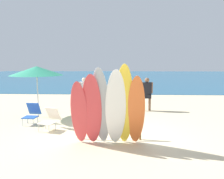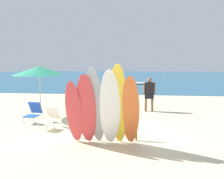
# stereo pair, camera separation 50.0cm
# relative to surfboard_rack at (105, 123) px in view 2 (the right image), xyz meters

# --- Properties ---
(ground) EXTENTS (60.00, 60.00, 0.00)m
(ground) POSITION_rel_surfboard_rack_xyz_m (0.00, 14.00, -0.53)
(ground) COLOR beige
(ocean_water) EXTENTS (60.00, 40.00, 0.02)m
(ocean_water) POSITION_rel_surfboard_rack_xyz_m (0.00, 29.09, -0.52)
(ocean_water) COLOR #235B7F
(ocean_water) RESTS_ON ground
(surfboard_rack) EXTENTS (2.03, 0.07, 0.71)m
(surfboard_rack) POSITION_rel_surfboard_rack_xyz_m (0.00, 0.00, 0.00)
(surfboard_rack) COLOR brown
(surfboard_rack) RESTS_ON ground
(surfboard_red_0) EXTENTS (0.51, 0.80, 1.92)m
(surfboard_red_0) POSITION_rel_surfboard_rack_xyz_m (-0.81, -0.60, 0.43)
(surfboard_red_0) COLOR #D13D42
(surfboard_red_0) RESTS_ON ground
(surfboard_red_1) EXTENTS (0.59, 0.78, 2.10)m
(surfboard_red_1) POSITION_rel_surfboard_rack_xyz_m (-0.46, -0.59, 0.53)
(surfboard_red_1) COLOR #D13D42
(surfboard_red_1) RESTS_ON ground
(surfboard_grey_2) EXTENTS (0.57, 0.83, 2.28)m
(surfboard_grey_2) POSITION_rel_surfboard_rack_xyz_m (-0.20, -0.56, 0.61)
(surfboard_grey_2) COLOR #999EA3
(surfboard_grey_2) RESTS_ON ground
(surfboard_white_3) EXTENTS (0.61, 0.77, 2.23)m
(surfboard_white_3) POSITION_rel_surfboard_rack_xyz_m (0.21, -0.61, 0.59)
(surfboard_white_3) COLOR white
(surfboard_white_3) RESTS_ON ground
(surfboard_yellow_4) EXTENTS (0.54, 0.85, 2.36)m
(surfboard_yellow_4) POSITION_rel_surfboard_rack_xyz_m (0.45, -0.58, 0.66)
(surfboard_yellow_4) COLOR yellow
(surfboard_yellow_4) RESTS_ON ground
(surfboard_orange_5) EXTENTS (0.52, 0.80, 2.06)m
(surfboard_orange_5) POSITION_rel_surfboard_rack_xyz_m (0.78, -0.56, 0.50)
(surfboard_orange_5) COLOR orange
(surfboard_orange_5) RESTS_ON ground
(beachgoer_midbeach) EXTENTS (0.60, 0.32, 1.64)m
(beachgoer_midbeach) POSITION_rel_surfboard_rack_xyz_m (1.63, 3.97, 0.42)
(beachgoer_midbeach) COLOR brown
(beachgoer_midbeach) RESTS_ON ground
(beachgoer_strolling) EXTENTS (0.49, 0.42, 1.61)m
(beachgoer_strolling) POSITION_rel_surfboard_rack_xyz_m (-1.52, 4.37, 0.40)
(beachgoer_strolling) COLOR beige
(beachgoer_strolling) RESTS_ON ground
(beach_chair_red) EXTENTS (0.70, 0.85, 0.79)m
(beach_chair_red) POSITION_rel_surfboard_rack_xyz_m (-2.15, 0.87, -0.10)
(beach_chair_red) COLOR #B7B7BC
(beach_chair_red) RESTS_ON ground
(beach_chair_blue) EXTENTS (0.54, 0.73, 0.81)m
(beach_chair_blue) POSITION_rel_surfboard_rack_xyz_m (-3.11, 1.60, -0.10)
(beach_chair_blue) COLOR #B7B7BC
(beach_chair_blue) RESTS_ON ground
(beach_umbrella) EXTENTS (2.23, 2.23, 2.22)m
(beach_umbrella) POSITION_rel_surfboard_rack_xyz_m (-3.24, 2.56, 1.50)
(beach_umbrella) COLOR silver
(beach_umbrella) RESTS_ON ground
(distant_boat) EXTENTS (3.62, 0.87, 0.29)m
(distant_boat) POSITION_rel_surfboard_rack_xyz_m (1.16, 16.50, -0.40)
(distant_boat) COLOR silver
(distant_boat) RESTS_ON ground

